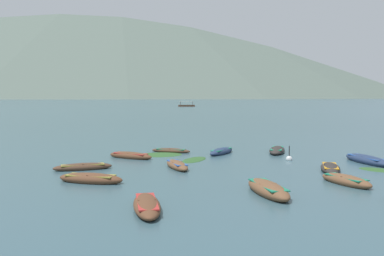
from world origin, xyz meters
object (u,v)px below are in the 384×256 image
Objects in this scene: rowboat_1 at (177,165)px; rowboat_6 at (277,150)px; rowboat_8 at (330,168)px; mooring_buoy at (289,159)px; rowboat_4 at (346,180)px; rowboat_10 at (83,167)px; rowboat_13 at (171,151)px; rowboat_0 at (91,179)px; rowboat_7 at (367,160)px; rowboat_5 at (131,156)px; ferry_0 at (186,106)px; rowboat_3 at (147,205)px; rowboat_2 at (221,151)px; rowboat_9 at (268,189)px.

rowboat_6 is (7.49, 6.88, 0.01)m from rowboat_1.
rowboat_8 is 3.07× the size of mooring_buoy.
rowboat_8 is (0.44, 3.68, -0.03)m from rowboat_4.
rowboat_4 is 14.78m from rowboat_10.
rowboat_13 is at bearing 154.99° from mooring_buoy.
rowboat_0 reaches higher than rowboat_6.
mooring_buoy is at bearing 167.43° from rowboat_7.
rowboat_5 is at bearing 173.11° from rowboat_7.
rowboat_0 is 1.05× the size of rowboat_8.
rowboat_10 is at bearing 164.71° from rowboat_4.
ferry_0 reaches higher than rowboat_1.
rowboat_7 is (13.16, 11.19, 0.03)m from rowboat_3.
mooring_buoy reaches higher than rowboat_3.
rowboat_13 is at bearing 73.05° from rowboat_0.
rowboat_2 reaches higher than rowboat_13.
rowboat_0 is at bearing 178.67° from rowboat_4.
rowboat_5 is 0.91× the size of rowboat_9.
rowboat_7 is 4.97m from mooring_buoy.
rowboat_4 is (8.64, -4.49, 0.01)m from rowboat_1.
ferry_0 is at bearing 93.95° from mooring_buoy.
rowboat_0 is 12.86m from rowboat_4.
rowboat_3 is 0.50× the size of ferry_0.
rowboat_9 is at bearing -15.45° from rowboat_0.
rowboat_0 is 13.84m from mooring_buoy.
rowboat_1 is at bearing -88.94° from ferry_0.
rowboat_6 is at bearing 62.86° from rowboat_3.
rowboat_4 is 0.74× the size of rowboat_7.
mooring_buoy reaches higher than rowboat_5.
rowboat_0 is at bearing -159.55° from rowboat_7.
mooring_buoy is (3.18, 9.65, -0.11)m from rowboat_9.
ferry_0 reaches higher than rowboat_10.
rowboat_7 is at bearing 9.17° from rowboat_1.
rowboat_6 is 1.21× the size of rowboat_13.
rowboat_7 is 18.21m from rowboat_10.
rowboat_1 is 10.16m from rowboat_6.
ferry_0 is (-7.21, 160.34, 0.23)m from rowboat_9.
rowboat_3 is 14.82m from mooring_buoy.
rowboat_9 is at bearing -108.22° from mooring_buoy.
rowboat_3 is 1.13× the size of rowboat_4.
rowboat_7 reaches higher than rowboat_2.
rowboat_9 is 10.16m from mooring_buoy.
rowboat_8 is (13.29, 3.38, -0.03)m from rowboat_0.
ferry_0 is (0.65, 149.84, 0.27)m from rowboat_5.
rowboat_1 is (4.21, 4.19, -0.02)m from rowboat_0.
rowboat_0 is 0.92× the size of rowboat_9.
rowboat_3 reaches higher than rowboat_13.
rowboat_5 is 16.01m from rowboat_7.
rowboat_9 is at bearing -87.42° from ferry_0.
rowboat_2 is at bearing 95.66° from rowboat_9.
rowboat_4 is at bearing -15.29° from rowboat_10.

